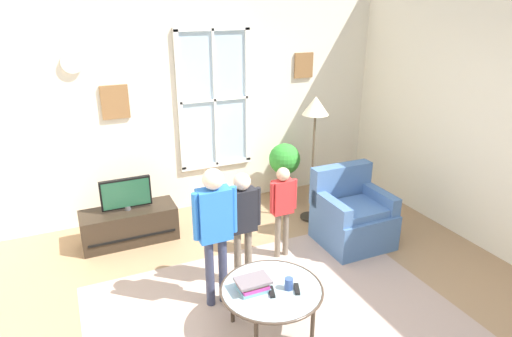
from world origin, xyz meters
TOP-DOWN VIEW (x-y plane):
  - ground_plane at (0.00, 0.00)m, footprint 5.85×5.85m
  - back_wall at (0.01, 2.68)m, footprint 5.25×0.17m
  - area_rug at (-0.07, 0.14)m, footprint 3.20×2.29m
  - tv_stand at (-1.02, 2.02)m, footprint 1.08×0.43m
  - television at (-1.02, 2.02)m, footprint 0.56×0.08m
  - armchair at (1.33, 0.96)m, footprint 0.76×0.74m
  - coffee_table at (-0.19, -0.04)m, footprint 0.86×0.86m
  - book_stack at (-0.33, 0.01)m, footprint 0.28×0.19m
  - cup at (-0.06, -0.10)m, footprint 0.07×0.07m
  - remote_near_books at (-0.21, -0.10)m, footprint 0.08×0.15m
  - remote_near_cup at (-0.01, -0.15)m, footprint 0.09×0.14m
  - person_red_shirt at (0.45, 1.00)m, footprint 0.31×0.14m
  - person_blue_shirt at (-0.47, 0.52)m, footprint 0.41×0.18m
  - person_black_shirt at (-0.13, 0.70)m, footprint 0.36×0.16m
  - potted_plant_by_window at (1.12, 2.25)m, footprint 0.43×0.43m
  - floor_lamp at (1.21, 1.65)m, footprint 0.32×0.32m

SIDE VIEW (x-z plane):
  - ground_plane at x=0.00m, z-range -0.02..0.00m
  - area_rug at x=-0.07m, z-range 0.00..0.01m
  - tv_stand at x=-1.02m, z-range 0.00..0.40m
  - armchair at x=1.33m, z-range -0.11..0.76m
  - coffee_table at x=-0.19m, z-range 0.20..0.65m
  - remote_near_books at x=-0.21m, z-range 0.44..0.47m
  - remote_near_cup at x=-0.01m, z-range 0.44..0.47m
  - potted_plant_by_window at x=1.12m, z-range 0.07..0.92m
  - book_stack at x=-0.33m, z-range 0.44..0.54m
  - cup at x=-0.06m, z-range 0.44..0.55m
  - television at x=-1.02m, z-range 0.41..0.80m
  - person_red_shirt at x=0.45m, z-range 0.13..1.18m
  - person_black_shirt at x=-0.13m, z-range 0.15..1.34m
  - person_blue_shirt at x=-0.47m, z-range 0.17..1.52m
  - floor_lamp at x=1.21m, z-range 0.54..2.14m
  - back_wall at x=0.01m, z-range 0.00..3.00m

